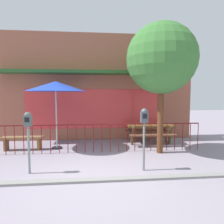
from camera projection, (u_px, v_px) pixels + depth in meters
ground at (94, 174)px, 4.96m from camera, size 40.00×40.00×0.00m
pub_storefront at (93, 87)px, 8.93m from camera, size 8.81×1.33×4.58m
patio_fence_front at (93, 133)px, 6.81m from camera, size 7.43×0.04×0.97m
picnic_table_left at (150, 128)px, 8.09m from camera, size 1.83×1.41×0.79m
patio_umbrella at (56, 87)px, 7.18m from camera, size 2.14×2.14×2.43m
patio_bench at (23, 140)px, 7.14m from camera, size 1.40×0.33×0.48m
parking_meter_near at (144, 123)px, 5.12m from camera, size 0.18×0.17×1.60m
parking_meter_far at (28, 126)px, 4.91m from camera, size 0.18×0.17×1.53m
street_tree at (161, 59)px, 6.57m from camera, size 2.30×2.30×4.27m
curb_edge at (94, 181)px, 4.55m from camera, size 12.34×0.20×0.11m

